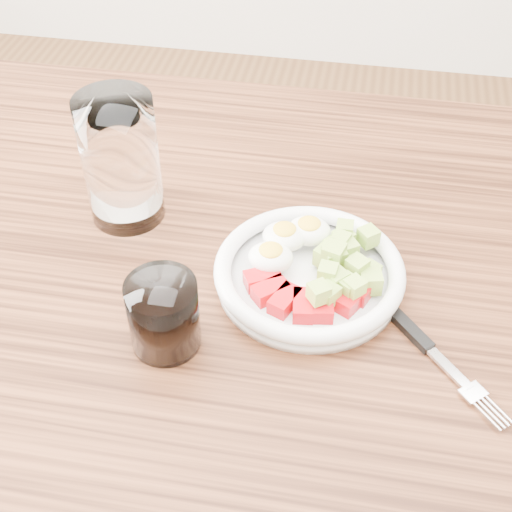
{
  "coord_description": "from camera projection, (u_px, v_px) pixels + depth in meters",
  "views": [
    {
      "loc": [
        0.1,
        -0.58,
        1.36
      ],
      "look_at": [
        -0.01,
        0.01,
        0.8
      ],
      "focal_mm": 50.0,
      "sensor_mm": 36.0,
      "label": 1
    }
  ],
  "objects": [
    {
      "name": "dining_table",
      "position": [
        262.0,
        337.0,
        0.91
      ],
      "size": [
        1.5,
        0.9,
        0.77
      ],
      "color": "brown",
      "rests_on": "ground"
    },
    {
      "name": "bowl",
      "position": [
        310.0,
        270.0,
        0.82
      ],
      "size": [
        0.22,
        0.22,
        0.06
      ],
      "color": "white",
      "rests_on": "dining_table"
    },
    {
      "name": "fork",
      "position": [
        416.0,
        336.0,
        0.77
      ],
      "size": [
        0.15,
        0.17,
        0.01
      ],
      "color": "black",
      "rests_on": "dining_table"
    },
    {
      "name": "water_glass",
      "position": [
        121.0,
        160.0,
        0.87
      ],
      "size": [
        0.09,
        0.09,
        0.17
      ],
      "primitive_type": "cylinder",
      "color": "white",
      "rests_on": "dining_table"
    },
    {
      "name": "coffee_glass",
      "position": [
        164.0,
        315.0,
        0.74
      ],
      "size": [
        0.07,
        0.07,
        0.09
      ],
      "color": "white",
      "rests_on": "dining_table"
    }
  ]
}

